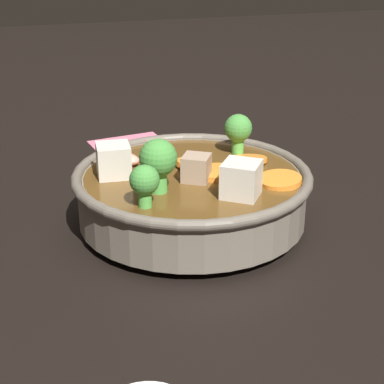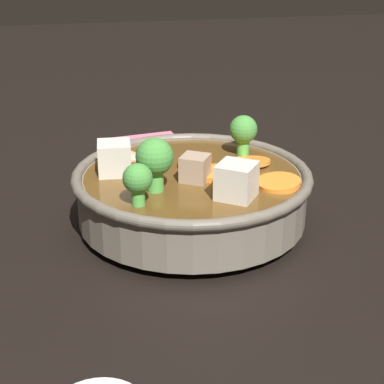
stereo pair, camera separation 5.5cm
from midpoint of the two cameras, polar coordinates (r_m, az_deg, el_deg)
The scene contains 3 objects.
ground_plane at distance 0.73m, azimuth -2.19°, elevation -3.00°, with size 3.00×3.00×0.00m, color black.
stirfry_bowl at distance 0.71m, azimuth -2.27°, elevation 0.13°, with size 0.26×0.26×0.12m.
napkin at distance 0.99m, azimuth -7.25°, elevation 4.27°, with size 0.12×0.09×0.00m.
Camera 1 is at (0.19, 0.62, 0.32)m, focal length 60.00 mm.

